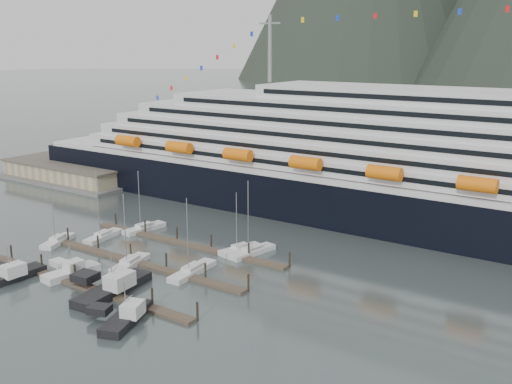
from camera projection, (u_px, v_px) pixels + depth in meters
ground at (146, 275)px, 105.03m from camera, size 1600.00×1600.00×0.00m
cruise_ship at (424, 174)px, 129.86m from camera, size 210.00×30.40×50.30m
warehouse at (70, 173)px, 177.52m from camera, size 46.00×20.00×5.80m
dock_near at (83, 285)px, 99.66m from camera, size 48.18×2.28×3.20m
dock_mid at (139, 262)px, 110.10m from camera, size 48.18×2.28×3.20m
dock_far at (185, 244)px, 120.53m from camera, size 48.18×2.28×3.20m
sailboat_a at (58, 241)px, 121.50m from camera, size 5.62×9.48×13.34m
sailboat_b at (103, 236)px, 124.59m from camera, size 4.03×10.11×15.15m
sailboat_c at (130, 264)px, 108.93m from camera, size 5.19×10.51×14.25m
sailboat_d at (192, 271)px, 105.46m from camera, size 3.66×11.66×14.49m
sailboat_e at (144, 229)px, 129.97m from camera, size 3.72×10.49×13.86m
sailboat_f at (240, 250)px, 116.49m from camera, size 5.21×9.50×12.55m
sailboat_g at (252, 252)px, 115.30m from camera, size 4.51×10.96×15.15m
trawler_a at (9, 275)px, 102.41m from camera, size 8.98×12.45×6.76m
trawler_b at (71, 271)px, 104.35m from camera, size 7.91×10.37×6.51m
trawler_c at (112, 288)px, 97.05m from camera, size 11.18×15.75×7.91m
trawler_d at (125, 316)px, 87.02m from camera, size 9.39×11.68×6.65m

